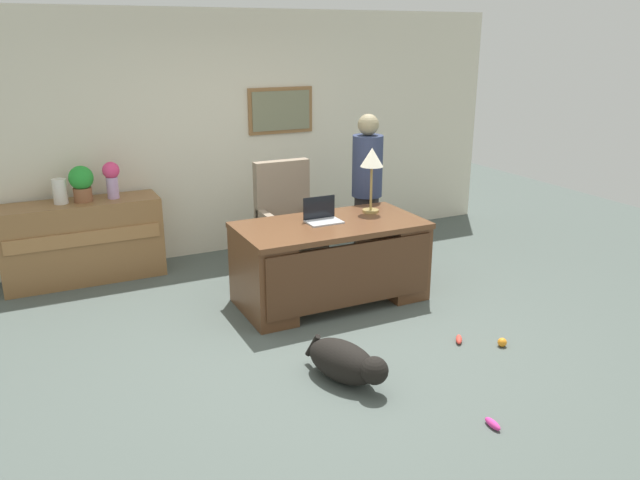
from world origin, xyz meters
name	(u,v)px	position (x,y,z in m)	size (l,w,h in m)	color
ground_plane	(327,335)	(0.00, 0.00, 0.00)	(12.00, 12.00, 0.00)	#4C5651
back_wall	(226,134)	(0.00, 2.60, 1.35)	(7.00, 0.16, 2.70)	beige
desk	(331,260)	(0.36, 0.64, 0.42)	(1.72, 0.89, 0.77)	brown
credenza	(83,241)	(-1.67, 2.25, 0.42)	(1.56, 0.50, 0.83)	olive
armchair	(288,225)	(0.32, 1.58, 0.51)	(0.60, 0.59, 1.17)	gray
person_standing	(367,190)	(1.13, 1.34, 0.85)	(0.32, 0.32, 1.65)	#262323
dog_lying	(346,362)	(-0.21, -0.72, 0.16)	(0.49, 0.74, 0.30)	black
laptop	(322,216)	(0.31, 0.74, 0.83)	(0.32, 0.22, 0.22)	#B2B5BA
desk_lamp	(372,162)	(0.88, 0.83, 1.27)	(0.22, 0.22, 0.63)	#9E8447
vase_with_flowers	(112,177)	(-1.32, 2.25, 1.05)	(0.17, 0.17, 0.37)	#C19CCC
vase_empty	(60,191)	(-1.82, 2.25, 0.95)	(0.14, 0.14, 0.25)	silver
potted_plant	(81,182)	(-1.61, 2.25, 1.03)	(0.24, 0.24, 0.36)	brown
dog_toy_ball	(502,342)	(1.19, -0.80, 0.04)	(0.07, 0.07, 0.07)	orange
dog_toy_bone	(493,424)	(0.37, -1.64, 0.03)	(0.14, 0.05, 0.05)	#D8338C
dog_toy_plush	(459,339)	(0.92, -0.59, 0.03)	(0.15, 0.05, 0.05)	#E53F33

